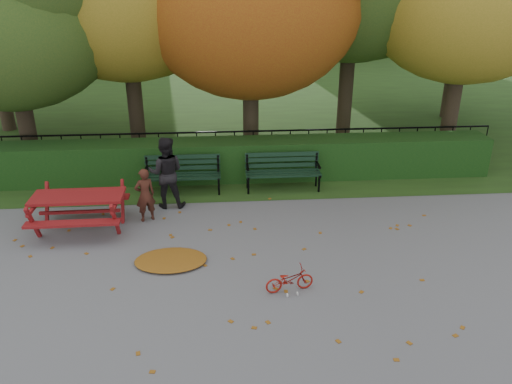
{
  "coord_description": "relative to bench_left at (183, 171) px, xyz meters",
  "views": [
    {
      "loc": [
        -0.41,
        -7.48,
        4.79
      ],
      "look_at": [
        0.26,
        1.24,
        1.0
      ],
      "focal_mm": 35.0,
      "sensor_mm": 36.0,
      "label": 1
    }
  ],
  "objects": [
    {
      "name": "ground",
      "position": [
        1.3,
        -3.7,
        -0.52
      ],
      "size": [
        90.0,
        90.0,
        0.0
      ],
      "primitive_type": "plane",
      "color": "slate",
      "rests_on": "ground"
    },
    {
      "name": "grass_strip",
      "position": [
        1.3,
        10.3,
        -0.51
      ],
      "size": [
        90.0,
        90.0,
        0.0
      ],
      "primitive_type": "plane",
      "color": "#213915",
      "rests_on": "ground"
    },
    {
      "name": "hedge",
      "position": [
        1.3,
        0.8,
        -0.02
      ],
      "size": [
        13.0,
        0.9,
        1.0
      ],
      "primitive_type": "cube",
      "color": "black",
      "rests_on": "ground"
    },
    {
      "name": "iron_fence",
      "position": [
        1.3,
        1.6,
        0.02
      ],
      "size": [
        14.0,
        0.04,
        1.02
      ],
      "color": "black",
      "rests_on": "ground"
    },
    {
      "name": "bench_left",
      "position": [
        0.0,
        0.0,
        0.0
      ],
      "size": [
        1.8,
        0.57,
        0.88
      ],
      "color": "black",
      "rests_on": "ground"
    },
    {
      "name": "bench_right",
      "position": [
        2.4,
        0.0,
        0.0
      ],
      "size": [
        1.8,
        0.57,
        0.88
      ],
      "color": "black",
      "rests_on": "ground"
    },
    {
      "name": "picnic_table",
      "position": [
        -1.97,
        -1.82,
        0.08
      ],
      "size": [
        1.82,
        1.47,
        0.88
      ],
      "rotation": [
        0.0,
        0.0,
        0.01
      ],
      "color": "maroon",
      "rests_on": "ground"
    },
    {
      "name": "leaf_pile",
      "position": [
        -0.05,
        -3.26,
        -0.47
      ],
      "size": [
        1.48,
        1.18,
        0.09
      ],
      "primitive_type": "ellipsoid",
      "rotation": [
        0.0,
        0.0,
        -0.22
      ],
      "color": "brown",
      "rests_on": "ground"
    },
    {
      "name": "leaf_scatter",
      "position": [
        1.3,
        -3.4,
        -0.51
      ],
      "size": [
        9.0,
        5.7,
        0.01
      ],
      "primitive_type": null,
      "color": "brown",
      "rests_on": "ground"
    },
    {
      "name": "child",
      "position": [
        -0.69,
        -1.49,
        0.06
      ],
      "size": [
        0.5,
        0.43,
        1.17
      ],
      "primitive_type": "imported",
      "rotation": [
        0.0,
        0.0,
        3.57
      ],
      "color": "#411D14",
      "rests_on": "ground"
    },
    {
      "name": "adult",
      "position": [
        -0.3,
        -0.8,
        0.29
      ],
      "size": [
        0.81,
        0.64,
        1.62
      ],
      "primitive_type": "imported",
      "rotation": [
        0.0,
        0.0,
        3.11
      ],
      "color": "black",
      "rests_on": "ground"
    },
    {
      "name": "bicycle",
      "position": [
        1.97,
        -4.31,
        -0.31
      ],
      "size": [
        0.85,
        0.42,
        0.43
      ],
      "primitive_type": "imported",
      "rotation": [
        0.0,
        0.0,
        1.75
      ],
      "color": "maroon",
      "rests_on": "ground"
    }
  ]
}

